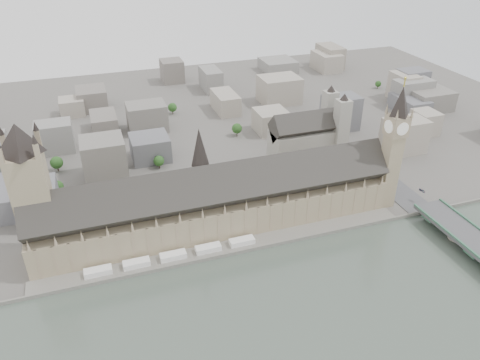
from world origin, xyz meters
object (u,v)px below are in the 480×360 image
object	(u,v)px
victoria_tower	(31,188)
car_approach	(422,191)
palace_of_westminster	(217,203)
elizabeth_tower	(394,140)
westminster_abbey	(308,139)

from	to	relation	value
victoria_tower	car_approach	distance (m)	295.10
palace_of_westminster	elizabeth_tower	size ratio (longest dim) A/B	2.47
palace_of_westminster	car_approach	size ratio (longest dim) A/B	48.49
westminster_abbey	car_approach	world-z (taller)	westminster_abbey
victoria_tower	elizabeth_tower	bearing A→B (deg)	-3.96
elizabeth_tower	westminster_abbey	distance (m)	96.91
car_approach	westminster_abbey	bearing A→B (deg)	109.83
elizabeth_tower	car_approach	world-z (taller)	elizabeth_tower
victoria_tower	westminster_abbey	size ratio (longest dim) A/B	1.47
palace_of_westminster	elizabeth_tower	distance (m)	142.94
victoria_tower	westminster_abbey	distance (m)	244.79
palace_of_westminster	elizabeth_tower	bearing A→B (deg)	-4.85
palace_of_westminster	car_approach	bearing A→B (deg)	-6.45
palace_of_westminster	westminster_abbey	xyz separation A→B (m)	(110.92, 75.30, 2.38)
palace_of_westminster	elizabeth_tower	world-z (taller)	elizabeth_tower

